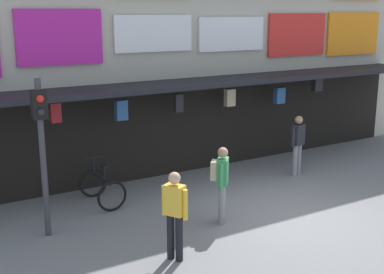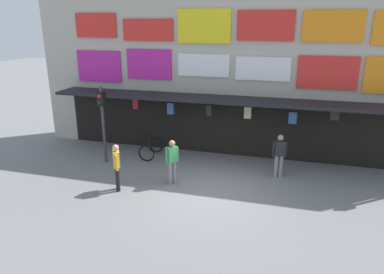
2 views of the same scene
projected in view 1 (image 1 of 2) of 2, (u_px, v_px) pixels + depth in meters
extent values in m
plane|color=slate|center=(286.00, 215.00, 11.38)|extent=(80.00, 80.00, 0.00)
cube|color=#B2AD9E|center=(183.00, 27.00, 14.26)|extent=(18.00, 1.20, 8.00)
cube|color=black|center=(207.00, 82.00, 13.51)|extent=(15.30, 1.40, 0.12)
cube|color=#B71E93|center=(60.00, 37.00, 11.91)|extent=(2.05, 0.08, 1.29)
cube|color=white|center=(154.00, 33.00, 13.13)|extent=(2.21, 0.08, 0.94)
cube|color=white|center=(232.00, 34.00, 14.37)|extent=(2.19, 0.08, 0.94)
cube|color=red|center=(297.00, 35.00, 15.62)|extent=(2.24, 0.08, 1.27)
cube|color=orange|center=(353.00, 34.00, 16.85)|extent=(2.32, 0.08, 1.38)
cylinder|color=black|center=(55.00, 100.00, 11.47)|extent=(0.02, 0.02, 0.12)
cube|color=maroon|center=(56.00, 113.00, 11.53)|extent=(0.23, 0.14, 0.45)
cylinder|color=black|center=(121.00, 96.00, 12.29)|extent=(0.02, 0.02, 0.20)
cube|color=#2D5693|center=(121.00, 110.00, 12.37)|extent=(0.29, 0.17, 0.49)
cylinder|color=black|center=(178.00, 90.00, 13.20)|extent=(0.02, 0.02, 0.20)
cube|color=#232328|center=(178.00, 103.00, 13.28)|extent=(0.22, 0.13, 0.47)
cylinder|color=black|center=(230.00, 86.00, 13.98)|extent=(0.02, 0.02, 0.19)
cube|color=tan|center=(230.00, 98.00, 14.06)|extent=(0.28, 0.17, 0.47)
cylinder|color=black|center=(280.00, 83.00, 14.86)|extent=(0.02, 0.02, 0.27)
cube|color=#2D5693|center=(279.00, 95.00, 14.95)|extent=(0.31, 0.18, 0.47)
cylinder|color=black|center=(318.00, 77.00, 15.63)|extent=(0.02, 0.02, 0.12)
cube|color=#232328|center=(317.00, 85.00, 15.69)|extent=(0.31, 0.19, 0.37)
cube|color=black|center=(194.00, 127.00, 14.40)|extent=(15.30, 0.04, 2.50)
cylinder|color=#38383D|center=(43.00, 160.00, 9.98)|extent=(0.12, 0.12, 3.20)
cube|color=black|center=(39.00, 104.00, 9.72)|extent=(0.29, 0.25, 0.56)
sphere|color=red|center=(40.00, 99.00, 9.58)|extent=(0.15, 0.15, 0.15)
sphere|color=black|center=(41.00, 112.00, 9.64)|extent=(0.15, 0.15, 0.15)
torus|color=black|center=(93.00, 183.00, 12.42)|extent=(0.72, 0.08, 0.72)
torus|color=black|center=(112.00, 196.00, 11.52)|extent=(0.72, 0.08, 0.72)
cylinder|color=black|center=(102.00, 179.00, 11.91)|extent=(0.08, 0.99, 0.05)
cylinder|color=black|center=(105.00, 174.00, 11.74)|extent=(0.04, 0.04, 0.35)
cube|color=black|center=(104.00, 166.00, 11.69)|extent=(0.11, 0.20, 0.06)
cylinder|color=black|center=(94.00, 167.00, 12.25)|extent=(0.04, 0.04, 0.50)
cylinder|color=black|center=(93.00, 157.00, 12.19)|extent=(0.44, 0.05, 0.04)
cylinder|color=black|center=(179.00, 238.00, 9.19)|extent=(0.14, 0.14, 0.88)
cylinder|color=black|center=(171.00, 236.00, 9.28)|extent=(0.14, 0.14, 0.88)
cube|color=gold|center=(175.00, 200.00, 9.06)|extent=(0.37, 0.42, 0.56)
sphere|color=tan|center=(174.00, 178.00, 8.96)|extent=(0.22, 0.22, 0.22)
cylinder|color=gold|center=(185.00, 205.00, 8.97)|extent=(0.09, 0.09, 0.56)
cylinder|color=gold|center=(164.00, 200.00, 9.18)|extent=(0.09, 0.09, 0.56)
cylinder|color=gray|center=(299.00, 159.00, 14.14)|extent=(0.14, 0.14, 0.88)
cylinder|color=gray|center=(295.00, 160.00, 14.02)|extent=(0.14, 0.14, 0.88)
cube|color=#232328|center=(298.00, 135.00, 13.91)|extent=(0.40, 0.30, 0.56)
sphere|color=#A87A5B|center=(299.00, 120.00, 13.81)|extent=(0.22, 0.22, 0.22)
cylinder|color=#232328|center=(303.00, 135.00, 14.07)|extent=(0.09, 0.09, 0.56)
cylinder|color=#232328|center=(293.00, 138.00, 13.77)|extent=(0.09, 0.09, 0.56)
cylinder|color=gray|center=(223.00, 202.00, 10.95)|extent=(0.14, 0.14, 0.88)
cylinder|color=gray|center=(222.00, 205.00, 10.78)|extent=(0.14, 0.14, 0.88)
cube|color=#388E51|center=(223.00, 171.00, 10.70)|extent=(0.40, 0.42, 0.56)
sphere|color=#A87A5B|center=(223.00, 152.00, 10.60)|extent=(0.22, 0.22, 0.22)
cylinder|color=#388E51|center=(224.00, 170.00, 10.92)|extent=(0.09, 0.09, 0.56)
cylinder|color=#388E51|center=(221.00, 177.00, 10.50)|extent=(0.09, 0.09, 0.56)
cube|color=tan|center=(215.00, 170.00, 10.72)|extent=(0.30, 0.32, 0.40)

